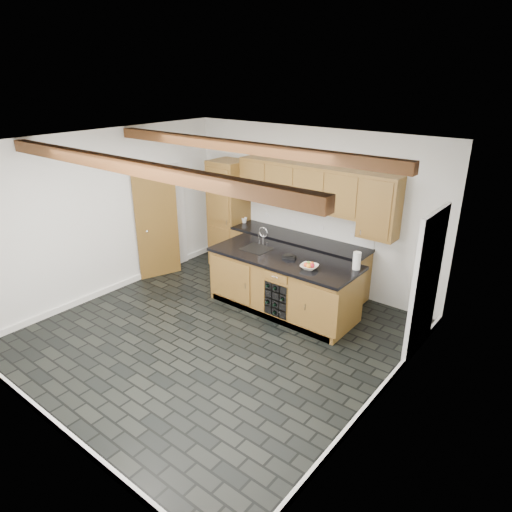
# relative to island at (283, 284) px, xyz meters

# --- Properties ---
(ground) EXTENTS (5.00, 5.00, 0.00)m
(ground) POSITION_rel_island_xyz_m (-0.31, -1.28, -0.46)
(ground) COLOR black
(ground) RESTS_ON ground
(room_shell) EXTENTS (5.01, 5.00, 5.00)m
(room_shell) POSITION_rel_island_xyz_m (-0.39, -0.75, 1.06)
(room_shell) COLOR white
(room_shell) RESTS_ON ground
(back_cabinetry) EXTENTS (3.65, 0.62, 2.20)m
(back_cabinetry) POSITION_rel_island_xyz_m (-0.68, 0.95, 0.51)
(back_cabinetry) COLOR olive
(back_cabinetry) RESTS_ON ground
(island) EXTENTS (2.48, 0.96, 0.93)m
(island) POSITION_rel_island_xyz_m (0.00, 0.00, 0.00)
(island) COLOR olive
(island) RESTS_ON ground
(faucet) EXTENTS (0.45, 0.40, 0.34)m
(faucet) POSITION_rel_island_xyz_m (-0.56, 0.05, 0.50)
(faucet) COLOR black
(faucet) RESTS_ON island
(kitchen_scale) EXTENTS (0.23, 0.17, 0.06)m
(kitchen_scale) POSITION_rel_island_xyz_m (0.10, 0.01, 0.49)
(kitchen_scale) COLOR black
(kitchen_scale) RESTS_ON island
(fruit_bowl) EXTENTS (0.29, 0.29, 0.06)m
(fruit_bowl) POSITION_rel_island_xyz_m (0.56, -0.14, 0.50)
(fruit_bowl) COLOR silver
(fruit_bowl) RESTS_ON island
(fruit_cluster) EXTENTS (0.16, 0.17, 0.07)m
(fruit_cluster) POSITION_rel_island_xyz_m (0.56, -0.14, 0.53)
(fruit_cluster) COLOR #AC1625
(fruit_cluster) RESTS_ON fruit_bowl
(paper_towel) EXTENTS (0.12, 0.12, 0.27)m
(paper_towel) POSITION_rel_island_xyz_m (1.11, 0.29, 0.60)
(paper_towel) COLOR white
(paper_towel) RESTS_ON island
(mug) EXTENTS (0.14, 0.14, 0.10)m
(mug) POSITION_rel_island_xyz_m (-1.61, 0.96, 0.52)
(mug) COLOR white
(mug) RESTS_ON back_cabinetry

